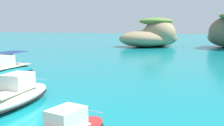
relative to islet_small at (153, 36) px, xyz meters
name	(u,v)px	position (x,y,z in m)	size (l,w,h in m)	color
ground_plane	(25,117)	(6.45, -60.70, -3.08)	(400.00, 400.00, 0.00)	#0F7F89
islet_small	(153,36)	(0.00, 0.00, 0.00)	(19.02, 18.89, 8.14)	#9E8966
motorboat_cream	(15,95)	(4.21, -59.03, -2.32)	(3.18, 7.98, 2.29)	beige
motorboat_teal	(3,72)	(-3.38, -52.48, -2.17)	(3.05, 9.29, 2.88)	#19727A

